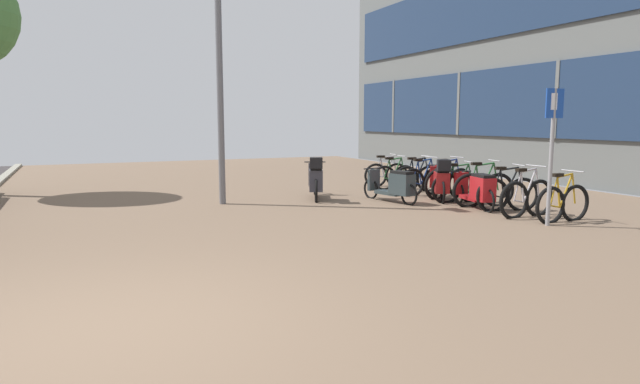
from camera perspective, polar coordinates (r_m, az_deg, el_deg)
ground at (r=5.56m, az=-4.97°, el=-11.95°), size 21.00×40.00×0.13m
bicycle_rack_00 at (r=10.73m, az=24.29°, el=-1.09°), size 1.32×0.48×0.97m
bicycle_rack_01 at (r=11.03m, az=21.02°, el=-0.62°), size 1.41×0.48×1.02m
bicycle_rack_02 at (r=11.60m, az=19.23°, el=-0.21°), size 1.33×0.51×0.98m
bicycle_rack_03 at (r=12.05m, az=16.91°, el=0.24°), size 1.40×0.50×1.03m
bicycle_rack_04 at (r=12.48m, az=14.52°, el=0.46°), size 1.29×0.51×0.96m
bicycle_rack_05 at (r=13.13m, az=13.46°, el=0.92°), size 1.43×0.48×1.02m
bicycle_rack_06 at (r=13.51m, az=10.90°, el=1.13°), size 1.38×0.48×0.98m
bicycle_rack_07 at (r=14.21m, az=10.29°, el=1.43°), size 1.32×0.48×0.96m
bicycle_rack_08 at (r=14.60m, az=7.88°, el=1.61°), size 1.28×0.48×0.93m
bicycle_rack_09 at (r=15.24m, az=7.02°, el=1.87°), size 1.29×0.48×0.93m
scooter_near at (r=11.69m, az=16.30°, el=0.22°), size 0.67×1.74×0.77m
scooter_mid at (r=12.54m, az=-0.46°, el=1.34°), size 0.93×1.74×1.04m
scooter_far at (r=12.62m, az=12.64°, el=1.12°), size 1.00×1.51×1.00m
scooter_extra at (r=12.17m, az=7.93°, el=0.70°), size 0.64×1.74×0.75m
parking_sign at (r=10.13m, az=23.34°, el=4.93°), size 0.40×0.07×2.37m
lamp_post at (r=12.06m, az=-10.63°, el=14.69°), size 0.20×0.52×6.06m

